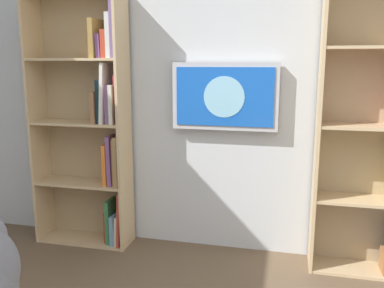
# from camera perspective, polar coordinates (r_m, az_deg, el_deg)

# --- Properties ---
(wall_back) EXTENTS (4.52, 0.06, 2.70)m
(wall_back) POSITION_cam_1_polar(r_m,az_deg,el_deg) (3.23, 3.89, 8.54)
(wall_back) COLOR silver
(wall_back) RESTS_ON ground
(bookshelf_right) EXTENTS (0.79, 0.28, 2.04)m
(bookshelf_right) POSITION_cam_1_polar(r_m,az_deg,el_deg) (3.42, -13.57, 2.63)
(bookshelf_right) COLOR tan
(bookshelf_right) RESTS_ON ground
(wall_mounted_tv) EXTENTS (0.81, 0.07, 0.51)m
(wall_mounted_tv) POSITION_cam_1_polar(r_m,az_deg,el_deg) (3.14, 4.59, 6.60)
(wall_mounted_tv) COLOR #B7B7BC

